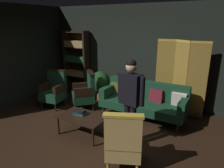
% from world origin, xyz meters
% --- Properties ---
extents(ground_plane, '(10.00, 10.00, 0.00)m').
position_xyz_m(ground_plane, '(0.00, 0.00, 0.00)').
color(ground_plane, black).
extents(back_wall, '(7.20, 0.10, 2.80)m').
position_xyz_m(back_wall, '(0.00, 2.45, 1.40)').
color(back_wall, black).
rests_on(back_wall, ground_plane).
extents(side_wall_left, '(0.10, 3.60, 2.80)m').
position_xyz_m(side_wall_left, '(-3.00, 0.60, 1.40)').
color(side_wall_left, black).
rests_on(side_wall_left, ground_plane).
extents(folding_screen, '(1.29, 0.29, 1.90)m').
position_xyz_m(folding_screen, '(1.24, 2.11, 0.99)').
color(folding_screen, olive).
rests_on(folding_screen, ground_plane).
extents(bookshelf, '(0.90, 0.32, 2.05)m').
position_xyz_m(bookshelf, '(-2.15, 2.19, 1.08)').
color(bookshelf, black).
rests_on(bookshelf, ground_plane).
extents(velvet_couch, '(2.12, 0.78, 0.88)m').
position_xyz_m(velvet_couch, '(0.55, 1.46, 0.46)').
color(velvet_couch, black).
rests_on(velvet_couch, ground_plane).
extents(coffee_table, '(1.00, 0.64, 0.42)m').
position_xyz_m(coffee_table, '(-0.25, -0.01, 0.37)').
color(coffee_table, black).
rests_on(coffee_table, ground_plane).
extents(armchair_gilt_accent, '(0.76, 0.76, 1.04)m').
position_xyz_m(armchair_gilt_accent, '(0.97, -0.53, 0.49)').
color(armchair_gilt_accent, gold).
rests_on(armchair_gilt_accent, ground_plane).
extents(armchair_wing_left, '(0.66, 0.65, 1.04)m').
position_xyz_m(armchair_wing_left, '(-1.88, 0.82, 0.49)').
color(armchair_wing_left, black).
rests_on(armchair_wing_left, ground_plane).
extents(armchair_wing_right, '(0.82, 0.82, 1.04)m').
position_xyz_m(armchair_wing_right, '(-1.02, 1.11, 0.49)').
color(armchair_wing_right, black).
rests_on(armchair_wing_right, ground_plane).
extents(standing_figure, '(0.58, 0.29, 1.70)m').
position_xyz_m(standing_figure, '(0.78, 0.13, 1.03)').
color(standing_figure, black).
rests_on(standing_figure, ground_plane).
extents(potted_plant, '(0.60, 0.60, 0.89)m').
position_xyz_m(potted_plant, '(-1.04, 1.90, 0.52)').
color(potted_plant, brown).
rests_on(potted_plant, ground_plane).
extents(book_green_cloth, '(0.26, 0.19, 0.03)m').
position_xyz_m(book_green_cloth, '(-0.35, 0.03, 0.44)').
color(book_green_cloth, '#1E4C28').
rests_on(book_green_cloth, coffee_table).
extents(book_navy_cloth, '(0.26, 0.20, 0.03)m').
position_xyz_m(book_navy_cloth, '(-0.35, 0.03, 0.47)').
color(book_navy_cloth, navy).
rests_on(book_navy_cloth, book_green_cloth).
extents(book_black_cloth, '(0.23, 0.15, 0.04)m').
position_xyz_m(book_black_cloth, '(-0.35, 0.03, 0.50)').
color(book_black_cloth, black).
rests_on(book_black_cloth, book_navy_cloth).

